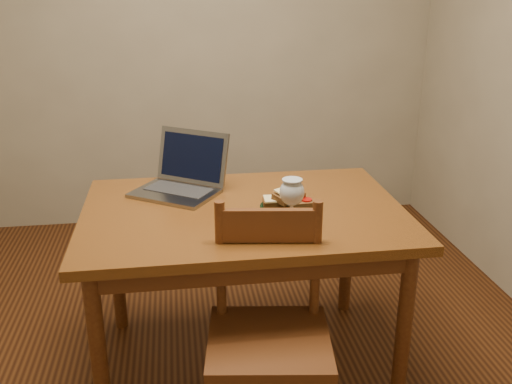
{
  "coord_description": "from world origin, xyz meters",
  "views": [
    {
      "loc": [
        -0.16,
        -2.25,
        1.61
      ],
      "look_at": [
        0.16,
        -0.09,
        0.8
      ],
      "focal_mm": 40.0,
      "sensor_mm": 36.0,
      "label": 1
    }
  ],
  "objects": [
    {
      "name": "floor",
      "position": [
        0.0,
        0.0,
        -0.01
      ],
      "size": [
        3.2,
        3.2,
        0.02
      ],
      "primitive_type": "cube",
      "color": "black",
      "rests_on": "ground"
    },
    {
      "name": "back_wall",
      "position": [
        0.0,
        1.61,
        1.3
      ],
      "size": [
        3.2,
        0.02,
        2.6
      ],
      "primitive_type": "cube",
      "color": "gray",
      "rests_on": "floor"
    },
    {
      "name": "front_wall",
      "position": [
        0.0,
        -1.61,
        1.3
      ],
      "size": [
        3.2,
        0.02,
        2.6
      ],
      "primitive_type": "cube",
      "color": "gray",
      "rests_on": "floor"
    },
    {
      "name": "table",
      "position": [
        0.1,
        -0.12,
        0.65
      ],
      "size": [
        1.3,
        0.9,
        0.74
      ],
      "color": "#41210A",
      "rests_on": "floor"
    },
    {
      "name": "chair",
      "position": [
        0.13,
        -0.58,
        0.49
      ],
      "size": [
        0.47,
        0.46,
        0.45
      ],
      "rotation": [
        0.0,
        0.0,
        -0.14
      ],
      "color": "#441E0E",
      "rests_on": "floor"
    },
    {
      "name": "plate",
      "position": [
        0.28,
        -0.16,
        0.75
      ],
      "size": [
        0.23,
        0.23,
        0.02
      ],
      "primitive_type": "cylinder",
      "color": "black",
      "rests_on": "table"
    },
    {
      "name": "sandwich_cheese",
      "position": [
        0.24,
        -0.15,
        0.78
      ],
      "size": [
        0.13,
        0.08,
        0.04
      ],
      "primitive_type": null,
      "rotation": [
        0.0,
        0.0,
        -0.08
      ],
      "color": "#381E0C",
      "rests_on": "plate"
    },
    {
      "name": "sandwich_tomato",
      "position": [
        0.33,
        -0.17,
        0.78
      ],
      "size": [
        0.12,
        0.07,
        0.03
      ],
      "primitive_type": null,
      "rotation": [
        0.0,
        0.0,
        0.05
      ],
      "color": "#381E0C",
      "rests_on": "plate"
    },
    {
      "name": "sandwich_top",
      "position": [
        0.28,
        -0.16,
        0.81
      ],
      "size": [
        0.14,
        0.13,
        0.04
      ],
      "primitive_type": null,
      "rotation": [
        0.0,
        0.0,
        0.62
      ],
      "color": "#381E0C",
      "rests_on": "plate"
    },
    {
      "name": "milk_glass",
      "position": [
        0.27,
        -0.29,
        0.83
      ],
      "size": [
        0.09,
        0.09,
        0.18
      ],
      "primitive_type": null,
      "color": "white",
      "rests_on": "table"
    },
    {
      "name": "laptop",
      "position": [
        -0.13,
        0.15,
        0.81
      ],
      "size": [
        0.46,
        0.45,
        0.25
      ],
      "rotation": [
        0.0,
        0.0,
        -0.59
      ],
      "color": "slate",
      "rests_on": "table"
    }
  ]
}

